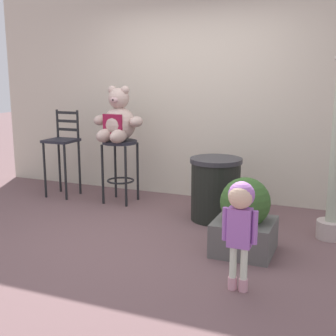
{
  "coord_description": "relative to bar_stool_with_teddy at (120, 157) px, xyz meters",
  "views": [
    {
      "loc": [
        1.92,
        -3.84,
        1.62
      ],
      "look_at": [
        0.2,
        0.3,
        0.68
      ],
      "focal_mm": 48.12,
      "sensor_mm": 36.0,
      "label": 1
    }
  ],
  "objects": [
    {
      "name": "planter_with_shrub",
      "position": [
        1.86,
        -1.06,
        -0.26
      ],
      "size": [
        0.54,
        0.54,
        0.71
      ],
      "color": "#585653",
      "rests_on": "ground_plane"
    },
    {
      "name": "child_walking",
      "position": [
        1.99,
        -1.81,
        0.03
      ],
      "size": [
        0.27,
        0.21,
        0.85
      ],
      "rotation": [
        0.0,
        0.0,
        -2.0
      ],
      "color": "#D295A3",
      "rests_on": "ground_plane"
    },
    {
      "name": "building_wall",
      "position": [
        0.8,
        0.76,
        1.16
      ],
      "size": [
        6.08,
        0.3,
        3.49
      ],
      "primitive_type": "cube",
      "color": "beige",
      "rests_on": "ground_plane"
    },
    {
      "name": "bar_chair_empty",
      "position": [
        -0.87,
        -0.01,
        0.09
      ],
      "size": [
        0.38,
        0.38,
        1.15
      ],
      "color": "#20212A",
      "rests_on": "ground_plane"
    },
    {
      "name": "bar_stool_with_teddy",
      "position": [
        0.0,
        0.0,
        0.0
      ],
      "size": [
        0.44,
        0.44,
        0.8
      ],
      "color": "#20212A",
      "rests_on": "ground_plane"
    },
    {
      "name": "ground_plane",
      "position": [
        0.8,
        -1.11,
        -0.58
      ],
      "size": [
        24.0,
        24.0,
        0.0
      ],
      "primitive_type": "plane",
      "color": "brown"
    },
    {
      "name": "trash_bin",
      "position": [
        1.33,
        -0.23,
        -0.22
      ],
      "size": [
        0.58,
        0.58,
        0.71
      ],
      "color": "black",
      "rests_on": "ground_plane"
    },
    {
      "name": "teddy_bear",
      "position": [
        0.0,
        -0.03,
        0.47
      ],
      "size": [
        0.65,
        0.58,
        0.68
      ],
      "color": "#B79D92",
      "rests_on": "bar_stool_with_teddy"
    }
  ]
}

